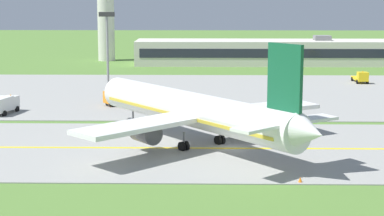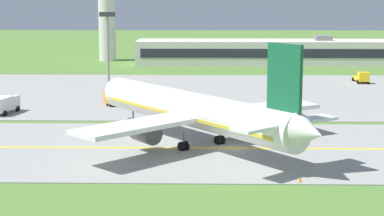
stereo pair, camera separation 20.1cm
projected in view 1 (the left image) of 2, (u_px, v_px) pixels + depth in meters
ground_plane at (230, 149)px, 73.46m from camera, size 500.00×500.00×0.00m
taxiway_strip at (230, 149)px, 73.45m from camera, size 240.00×28.00×0.10m
apron_pad at (277, 93)px, 114.63m from camera, size 140.00×52.00×0.10m
taxiway_centreline at (230, 148)px, 73.44m from camera, size 220.00×0.60×0.01m
airplane_lead at (194, 110)px, 74.58m from camera, size 29.23×33.46×12.70m
service_truck_baggage at (3, 104)px, 94.57m from camera, size 3.34×6.30×2.60m
service_truck_fuel at (361, 77)px, 127.80m from camera, size 2.41×6.41×2.59m
service_truck_pushback at (123, 96)px, 102.28m from camera, size 6.12×5.05×2.60m
terminal_building at (269, 52)px, 162.44m from camera, size 66.46×12.95×7.27m
apron_light_mast at (107, 47)px, 99.79m from camera, size 2.40×0.50×14.70m
traffic_cone_near_edge at (300, 180)px, 60.15m from camera, size 0.44×0.44×0.60m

